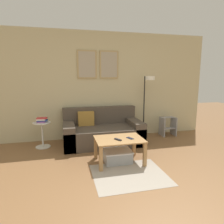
{
  "coord_description": "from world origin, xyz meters",
  "views": [
    {
      "loc": [
        -0.82,
        -1.89,
        1.51
      ],
      "look_at": [
        0.05,
        1.68,
        0.85
      ],
      "focal_mm": 32.0,
      "sensor_mm": 36.0,
      "label": 1
    }
  ],
  "objects_px": {
    "storage_bin": "(117,156)",
    "side_table": "(42,132)",
    "step_stool": "(168,126)",
    "coffee_table": "(119,143)",
    "book_stack": "(42,120)",
    "remote_control": "(118,139)",
    "floor_lamp": "(148,93)",
    "cell_phone": "(130,138)",
    "couch": "(102,131)"
  },
  "relations": [
    {
      "from": "remote_control",
      "to": "step_stool",
      "type": "distance_m",
      "value": 2.19
    },
    {
      "from": "couch",
      "to": "cell_phone",
      "type": "relative_size",
      "value": 12.37
    },
    {
      "from": "coffee_table",
      "to": "remote_control",
      "type": "xyz_separation_m",
      "value": [
        -0.04,
        -0.08,
        0.09
      ]
    },
    {
      "from": "coffee_table",
      "to": "side_table",
      "type": "relative_size",
      "value": 1.51
    },
    {
      "from": "couch",
      "to": "step_stool",
      "type": "xyz_separation_m",
      "value": [
        1.76,
        0.18,
        -0.01
      ]
    },
    {
      "from": "couch",
      "to": "storage_bin",
      "type": "height_order",
      "value": "couch"
    },
    {
      "from": "coffee_table",
      "to": "side_table",
      "type": "height_order",
      "value": "side_table"
    },
    {
      "from": "coffee_table",
      "to": "side_table",
      "type": "distance_m",
      "value": 1.79
    },
    {
      "from": "floor_lamp",
      "to": "side_table",
      "type": "xyz_separation_m",
      "value": [
        -2.42,
        -0.06,
        -0.8
      ]
    },
    {
      "from": "remote_control",
      "to": "cell_phone",
      "type": "bearing_deg",
      "value": -18.7
    },
    {
      "from": "storage_bin",
      "to": "side_table",
      "type": "distance_m",
      "value": 1.77
    },
    {
      "from": "couch",
      "to": "remote_control",
      "type": "xyz_separation_m",
      "value": [
        0.05,
        -1.17,
        0.18
      ]
    },
    {
      "from": "floor_lamp",
      "to": "book_stack",
      "type": "xyz_separation_m",
      "value": [
        -2.42,
        -0.03,
        -0.53
      ]
    },
    {
      "from": "step_stool",
      "to": "coffee_table",
      "type": "bearing_deg",
      "value": -142.41
    },
    {
      "from": "couch",
      "to": "book_stack",
      "type": "height_order",
      "value": "couch"
    },
    {
      "from": "couch",
      "to": "coffee_table",
      "type": "height_order",
      "value": "couch"
    },
    {
      "from": "side_table",
      "to": "step_stool",
      "type": "height_order",
      "value": "side_table"
    },
    {
      "from": "couch",
      "to": "side_table",
      "type": "xyz_separation_m",
      "value": [
        -1.29,
        0.02,
        0.06
      ]
    },
    {
      "from": "couch",
      "to": "floor_lamp",
      "type": "relative_size",
      "value": 1.14
    },
    {
      "from": "coffee_table",
      "to": "cell_phone",
      "type": "distance_m",
      "value": 0.21
    },
    {
      "from": "floor_lamp",
      "to": "book_stack",
      "type": "distance_m",
      "value": 2.48
    },
    {
      "from": "book_stack",
      "to": "step_stool",
      "type": "distance_m",
      "value": 3.08
    },
    {
      "from": "side_table",
      "to": "book_stack",
      "type": "bearing_deg",
      "value": 84.01
    },
    {
      "from": "coffee_table",
      "to": "floor_lamp",
      "type": "distance_m",
      "value": 1.75
    },
    {
      "from": "floor_lamp",
      "to": "step_stool",
      "type": "relative_size",
      "value": 3.18
    },
    {
      "from": "storage_bin",
      "to": "floor_lamp",
      "type": "height_order",
      "value": "floor_lamp"
    },
    {
      "from": "coffee_table",
      "to": "book_stack",
      "type": "relative_size",
      "value": 3.61
    },
    {
      "from": "book_stack",
      "to": "remote_control",
      "type": "height_order",
      "value": "book_stack"
    },
    {
      "from": "coffee_table",
      "to": "floor_lamp",
      "type": "relative_size",
      "value": 0.55
    },
    {
      "from": "coffee_table",
      "to": "remote_control",
      "type": "relative_size",
      "value": 5.54
    },
    {
      "from": "storage_bin",
      "to": "coffee_table",
      "type": "bearing_deg",
      "value": -37.53
    },
    {
      "from": "floor_lamp",
      "to": "book_stack",
      "type": "bearing_deg",
      "value": -179.18
    },
    {
      "from": "floor_lamp",
      "to": "couch",
      "type": "bearing_deg",
      "value": -175.96
    },
    {
      "from": "floor_lamp",
      "to": "step_stool",
      "type": "distance_m",
      "value": 1.08
    },
    {
      "from": "cell_phone",
      "to": "couch",
      "type": "bearing_deg",
      "value": 80.9
    },
    {
      "from": "couch",
      "to": "remote_control",
      "type": "height_order",
      "value": "couch"
    },
    {
      "from": "coffee_table",
      "to": "remote_control",
      "type": "height_order",
      "value": "remote_control"
    },
    {
      "from": "couch",
      "to": "floor_lamp",
      "type": "xyz_separation_m",
      "value": [
        1.13,
        0.08,
        0.86
      ]
    },
    {
      "from": "step_stool",
      "to": "floor_lamp",
      "type": "bearing_deg",
      "value": -170.79
    },
    {
      "from": "side_table",
      "to": "floor_lamp",
      "type": "bearing_deg",
      "value": 1.32
    },
    {
      "from": "couch",
      "to": "cell_phone",
      "type": "xyz_separation_m",
      "value": [
        0.28,
        -1.14,
        0.17
      ]
    },
    {
      "from": "storage_bin",
      "to": "book_stack",
      "type": "distance_m",
      "value": 1.83
    },
    {
      "from": "coffee_table",
      "to": "side_table",
      "type": "bearing_deg",
      "value": 141.1
    },
    {
      "from": "couch",
      "to": "coffee_table",
      "type": "distance_m",
      "value": 1.11
    },
    {
      "from": "couch",
      "to": "step_stool",
      "type": "relative_size",
      "value": 3.63
    },
    {
      "from": "floor_lamp",
      "to": "remote_control",
      "type": "relative_size",
      "value": 10.11
    },
    {
      "from": "storage_bin",
      "to": "book_stack",
      "type": "xyz_separation_m",
      "value": [
        -1.36,
        1.12,
        0.49
      ]
    },
    {
      "from": "couch",
      "to": "book_stack",
      "type": "xyz_separation_m",
      "value": [
        -1.29,
        0.05,
        0.33
      ]
    },
    {
      "from": "couch",
      "to": "side_table",
      "type": "relative_size",
      "value": 3.14
    },
    {
      "from": "coffee_table",
      "to": "storage_bin",
      "type": "height_order",
      "value": "coffee_table"
    }
  ]
}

